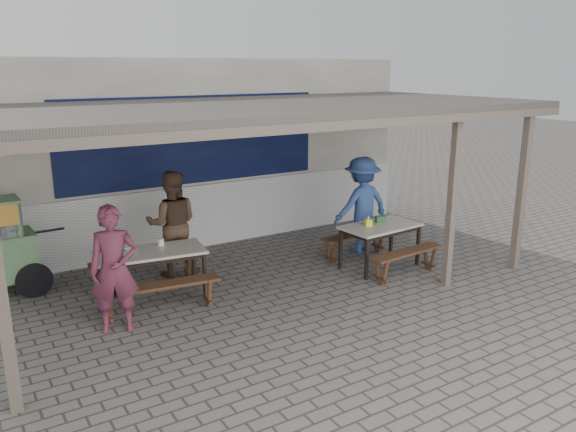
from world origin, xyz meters
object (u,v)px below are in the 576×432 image
Objects in this scene: table_left at (150,256)px; condiment_bowl at (131,250)px; bench_left_wall at (144,265)px; patron_wall_side at (172,224)px; patron_right_table at (362,205)px; tissue_box at (368,222)px; bench_right_street at (406,257)px; donation_box at (380,219)px; patron_street_side at (114,269)px; condiment_jar at (161,242)px; table_right at (380,229)px; bench_right_wall at (355,239)px; bench_left_street at (160,291)px.

condiment_bowl is (-0.24, 0.15, 0.10)m from table_left.
patron_wall_side is at bearing 28.26° from bench_left_wall.
tissue_box is (-0.49, -0.78, -0.08)m from patron_right_table.
patron_right_table is (4.06, 0.14, 0.21)m from table_left.
bench_left_wall is 4.21m from bench_right_street.
patron_right_table reaches higher than donation_box.
table_left reaches higher than bench_right_street.
patron_right_table is (4.78, 0.88, 0.05)m from patron_street_side.
table_left is at bearing 2.58° from patron_right_table.
condiment_jar reaches higher than condiment_bowl.
table_right is 0.26m from tissue_box.
condiment_bowl is (-3.81, 0.78, -0.03)m from tissue_box.
table_left is at bearing 165.17° from table_right.
bench_right_wall is 0.73m from tissue_box.
table_left and table_right have the same top height.
tissue_box reaches higher than table_right.
bench_left_street is at bearing 84.45° from patron_wall_side.
table_left is at bearing -141.69° from condiment_jar.
tissue_box reaches higher than condiment_jar.
bench_left_street is at bearing 165.12° from bench_right_street.
patron_right_table is (4.14, 0.72, 0.54)m from bench_left_street.
bench_left_wall is at bearing 111.40° from condiment_jar.
condiment_jar is at bearing 168.05° from donation_box.
patron_wall_side reaches higher than condiment_jar.
patron_right_table is (3.98, -0.44, 0.54)m from bench_left_wall.
table_left is 0.98× the size of bench_left_street.
bench_left_wall is 16.35× the size of condiment_jar.
patron_right_table is at bearing 76.92° from bench_right_street.
donation_box is at bearing -11.95° from condiment_jar.
bench_right_street is at bearing 168.65° from patron_wall_side.
patron_street_side is at bearing -176.01° from bench_right_wall.
table_right is at bearing 90.00° from bench_right_street.
condiment_jar is at bearing 171.10° from bench_right_wall.
condiment_jar is at bearing 46.07° from table_left.
bench_right_wall is 8.22× the size of condiment_bowl.
bench_right_wall is at bearing 90.00° from table_right.
donation_box reaches higher than table_left.
patron_wall_side is 3.26m from tissue_box.
patron_wall_side is (0.57, 0.21, 0.53)m from bench_left_wall.
bench_left_wall is at bearing -5.72° from patron_right_table.
bench_right_wall is 0.87× the size of patron_street_side.
bench_right_wall is 4.53m from patron_street_side.
patron_street_side is at bearing -113.19° from bench_left_wall.
bench_left_street is 0.86m from condiment_bowl.
patron_right_table is 0.92m from tissue_box.
bench_right_wall is 0.69m from donation_box.
patron_right_table reaches higher than tissue_box.
bench_right_street is 1.00× the size of bench_right_wall.
patron_right_table reaches higher than bench_right_street.
bench_right_wall is (3.66, -0.69, -0.01)m from bench_left_wall.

